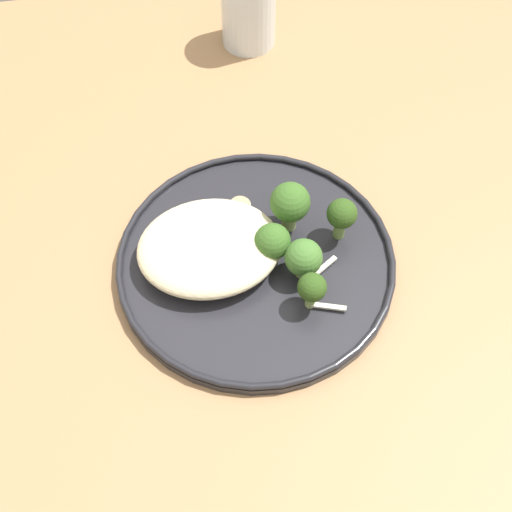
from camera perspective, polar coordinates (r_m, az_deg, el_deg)
The scene contains 17 objects.
ground at distance 1.40m, azimuth -0.61°, elevation -17.68°, with size 6.00×6.00×0.00m, color #47423D.
wooden_dining_table at distance 0.78m, azimuth -1.03°, elevation -4.16°, with size 1.40×1.00×0.74m.
dinner_plate at distance 0.71m, azimuth 0.00°, elevation -0.52°, with size 0.29×0.29×0.02m.
noodle_bed at distance 0.69m, azimuth -3.94°, elevation 0.72°, with size 0.15×0.12×0.04m.
seared_scallop_rear_pale at distance 0.70m, azimuth -2.12°, elevation -0.18°, with size 0.02×0.02×0.01m.
seared_scallop_left_edge at distance 0.73m, azimuth -1.34°, elevation 4.06°, with size 0.02×0.02×0.02m.
seared_scallop_on_noodles at distance 0.69m, azimuth -6.36°, elevation -1.45°, with size 0.03×0.03×0.02m.
seared_scallop_center_golden at distance 0.71m, azimuth -1.27°, elevation 1.11°, with size 0.04×0.04×0.01m.
seared_scallop_tiny_bay at distance 0.73m, azimuth -2.71°, elevation 3.12°, with size 0.03×0.03×0.01m.
broccoli_floret_small_sprig at distance 0.68m, azimuth 4.01°, elevation -0.17°, with size 0.04×0.04×0.05m.
broccoli_floret_right_tilted at distance 0.70m, azimuth 2.87°, elevation 4.43°, with size 0.04×0.04×0.06m.
broccoli_floret_center_pile at distance 0.70m, azimuth 7.20°, elevation 3.42°, with size 0.03×0.03×0.05m.
broccoli_floret_rear_charred at distance 0.68m, azimuth 1.37°, elevation 1.22°, with size 0.04×0.04×0.05m.
broccoli_floret_near_rim at distance 0.65m, azimuth 4.71°, elevation -2.72°, with size 0.03×0.03×0.05m.
onion_sliver_long_sliver at distance 0.68m, azimuth 5.96°, elevation -4.22°, with size 0.04×0.01×0.00m, color silver.
onion_sliver_short_strip at distance 0.70m, azimuth 5.24°, elevation -1.33°, with size 0.05×0.01×0.00m, color silver.
water_glass at distance 0.93m, azimuth -0.64°, elevation 19.92°, with size 0.07×0.07×0.11m.
Camera 1 is at (-0.05, -0.38, 1.34)m, focal length 47.72 mm.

